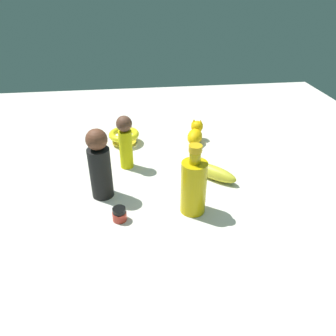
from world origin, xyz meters
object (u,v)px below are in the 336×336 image
(person_figure_child, at_px, (125,141))
(cat_figurine, at_px, (195,134))
(nail_polish_jar, at_px, (119,214))
(banana, at_px, (214,172))
(bottle_tall, at_px, (194,185))
(person_figure_adult, at_px, (100,165))
(bowl, at_px, (124,136))

(person_figure_child, distance_m, cat_figurine, 0.33)
(nail_polish_jar, height_order, banana, banana)
(person_figure_child, relative_size, bottle_tall, 0.90)
(person_figure_child, distance_m, person_figure_adult, 0.18)
(banana, bearing_deg, person_figure_child, -157.82)
(bottle_tall, relative_size, person_figure_adult, 0.95)
(nail_polish_jar, height_order, person_figure_child, person_figure_child)
(bottle_tall, relative_size, cat_figurine, 1.74)
(person_figure_child, relative_size, person_figure_adult, 0.86)
(person_figure_adult, bearing_deg, banana, -172.18)
(person_figure_child, distance_m, bowl, 0.20)
(person_figure_child, bearing_deg, bowl, -87.55)
(bowl, bearing_deg, nail_polish_jar, 87.90)
(person_figure_child, bearing_deg, banana, 158.20)
(nail_polish_jar, distance_m, person_figure_child, 0.30)
(bottle_tall, xyz_separation_m, person_figure_adult, (0.26, -0.11, 0.02))
(bottle_tall, distance_m, bowl, 0.50)
(cat_figurine, bearing_deg, banana, 91.67)
(cat_figurine, height_order, bowl, cat_figurine)
(banana, height_order, cat_figurine, cat_figurine)
(banana, xyz_separation_m, cat_figurine, (0.01, -0.28, 0.01))
(bowl, bearing_deg, bottle_tall, 112.90)
(nail_polish_jar, relative_size, bowl, 0.33)
(bottle_tall, bearing_deg, bowl, -67.10)
(bowl, bearing_deg, cat_figurine, 174.77)
(banana, bearing_deg, nail_polish_jar, -106.70)
(bottle_tall, bearing_deg, person_figure_child, -55.74)
(nail_polish_jar, relative_size, cat_figurine, 0.33)
(banana, relative_size, cat_figurine, 1.37)
(person_figure_child, xyz_separation_m, banana, (-0.29, 0.12, -0.08))
(bowl, relative_size, person_figure_adult, 0.54)
(nail_polish_jar, distance_m, bowl, 0.48)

